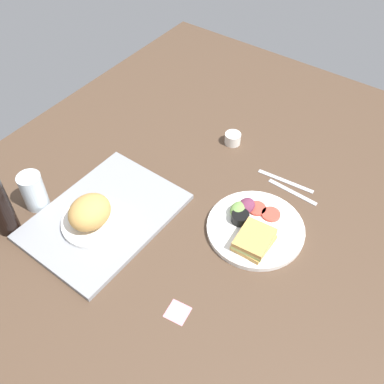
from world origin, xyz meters
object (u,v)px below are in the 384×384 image
plate_with_salad (253,227)px  fork (292,192)px  knife (286,181)px  bread_plate_near (91,215)px  drinking_glass (33,191)px  serving_tray (105,217)px  sticky_note (178,312)px  espresso_cup (233,139)px

plate_with_salad → fork: bearing=-6.7°
knife → bread_plate_near: bearing=48.6°
bread_plate_near → plate_with_salad: size_ratio=0.67×
drinking_glass → knife: 78.70cm
bread_plate_near → fork: (46.85, -41.13, -5.71)cm
serving_tray → bread_plate_near: size_ratio=2.35×
serving_tray → plate_with_salad: size_ratio=1.57×
fork → sticky_note: fork is taller
sticky_note → espresso_cup: bearing=20.2°
espresso_cup → knife: (-6.07, -24.13, -1.75)cm
serving_tray → sticky_note: size_ratio=8.04×
plate_with_salad → sticky_note: (-33.61, 2.42, -1.64)cm
plate_with_salad → knife: plate_with_salad is taller
plate_with_salad → sticky_note: size_ratio=5.11×
sticky_note → knife: bearing=-0.8°
serving_tray → sticky_note: 38.15cm
drinking_glass → plate_with_salad: bearing=-63.4°
plate_with_salad → drinking_glass: size_ratio=2.36×
serving_tray → sticky_note: (-11.86, -36.25, -0.74)cm
plate_with_salad → knife: bearing=3.8°
plate_with_salad → fork: (20.66, -2.41, -1.45)cm
plate_with_salad → drinking_glass: drinking_glass is taller
drinking_glass → serving_tray: bearing=-69.0°
espresso_cup → sticky_note: espresso_cup is taller
serving_tray → plate_with_salad: plate_with_salad is taller
bread_plate_near → fork: bearing=-41.3°
bread_plate_near → plate_with_salad: bread_plate_near is taller
bread_plate_near → fork: 62.60cm
plate_with_salad → fork: plate_with_salad is taller
serving_tray → plate_with_salad: 44.38cm
bread_plate_near → fork: size_ratio=1.12×
sticky_note → drinking_glass: bearing=86.0°
plate_with_salad → sticky_note: plate_with_salad is taller
plate_with_salad → bread_plate_near: bearing=124.1°
drinking_glass → knife: drinking_glass is taller
bread_plate_near → drinking_glass: bearing=99.6°
bread_plate_near → drinking_glass: 20.77cm
espresso_cup → drinking_glass: bearing=150.6°
knife → serving_tray: bearing=46.1°
serving_tray → bread_plate_near: bearing=179.5°
fork → serving_tray: bearing=48.6°
bread_plate_near → espresso_cup: size_ratio=3.41×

